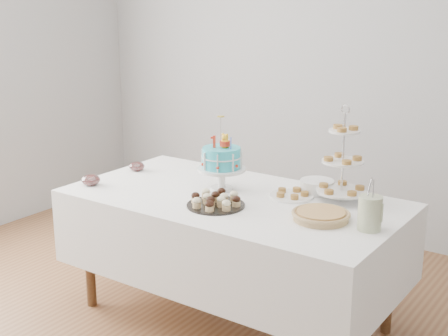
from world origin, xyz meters
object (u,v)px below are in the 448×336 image
Objects in this scene: pie at (321,215)px; tiered_stand at (343,162)px; plate_stack at (317,186)px; pastry_plate at (292,194)px; utensil_pitcher at (370,212)px; table at (233,234)px; cupcake_tray at (216,200)px; birthday_cake at (222,170)px; jam_bowl_b at (137,166)px; jam_bowl_a at (91,180)px.

tiered_stand is at bearing 97.28° from pie.
plate_stack is 0.18m from pastry_plate.
utensil_pitcher reaches higher than plate_stack.
table is 7.29× the size of utensil_pitcher.
cupcake_tray is 0.59× the size of tiered_stand.
plate_stack is at bearing 160.11° from tiered_stand.
birthday_cake is 1.45× the size of pie.
birthday_cake reaches higher than jam_bowl_b.
birthday_cake is at bearing 169.11° from pie.
cupcake_tray is (0.01, -0.19, 0.26)m from table.
tiered_stand is (-0.04, 0.34, 0.20)m from pie.
jam_bowl_a is at bearing -172.51° from cupcake_tray.
birthday_cake is (-0.14, 0.08, 0.35)m from table.
tiered_stand is 2.17× the size of pastry_plate.
pie is 0.39m from pastry_plate.
pie is 0.55× the size of tiered_stand.
birthday_cake reaches higher than cupcake_tray.
pie is 0.27m from utensil_pitcher.
tiered_stand reaches higher than cupcake_tray.
pastry_plate is (0.26, 0.38, -0.02)m from cupcake_tray.
tiered_stand is 0.27m from plate_stack.
jam_bowl_a is (-0.70, -0.38, -0.09)m from birthday_cake.
utensil_pitcher is at bearing 2.29° from pie.
pastry_plate is at bearing 33.85° from table.
table is 4.38× the size of birthday_cake.
table is at bearing -6.86° from jam_bowl_b.
jam_bowl_b is (-1.19, -0.24, -0.01)m from plate_stack.
tiered_stand is at bearing 19.41° from pastry_plate.
plate_stack is at bearing 57.07° from cupcake_tray.
birthday_cake is at bearing -151.76° from plate_stack.
tiered_stand reaches higher than jam_bowl_a.
tiered_stand reaches higher than birthday_cake.
tiered_stand is 0.46m from utensil_pitcher.
pie is 2.68× the size of jam_bowl_a.
cupcake_tray is at bearing -86.09° from table.
jam_bowl_b is (-1.11, -0.09, 0.01)m from pastry_plate.
birthday_cake is 0.80× the size of tiered_stand.
birthday_cake is at bearing 118.98° from cupcake_tray.
utensil_pitcher is (0.56, -0.24, 0.08)m from pastry_plate.
utensil_pitcher is (0.30, -0.33, -0.13)m from tiered_stand.
birthday_cake reaches higher than utensil_pitcher.
table is 0.56m from plate_stack.
pastry_plate is at bearing 141.13° from pie.
jam_bowl_b is (-1.37, -0.18, -0.20)m from tiered_stand.
tiered_stand is (0.53, 0.47, 0.19)m from cupcake_tray.
tiered_stand is 5.34× the size of jam_bowl_b.
plate_stack reaches higher than pastry_plate.
table is 9.73× the size of plate_stack.
tiered_stand reaches higher than pie.
tiered_stand is 0.35m from pastry_plate.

